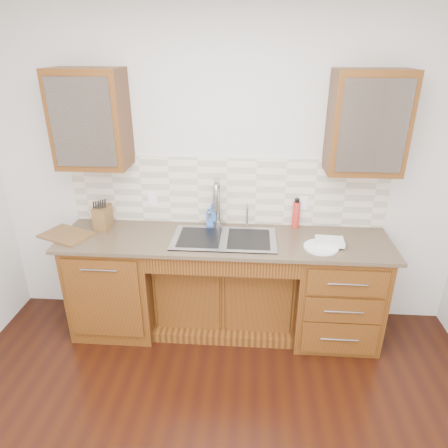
# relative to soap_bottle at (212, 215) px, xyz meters

# --- Properties ---
(wall_back) EXTENTS (4.00, 0.10, 2.70)m
(wall_back) POSITION_rel_soap_bottle_xyz_m (0.12, 0.12, 0.34)
(wall_back) COLOR silver
(wall_back) RESTS_ON ground
(base_cabinet_left) EXTENTS (0.70, 0.62, 0.88)m
(base_cabinet_left) POSITION_rel_soap_bottle_xyz_m (-0.83, -0.24, -0.57)
(base_cabinet_left) COLOR #593014
(base_cabinet_left) RESTS_ON ground
(base_cabinet_center) EXTENTS (1.20, 0.44, 0.70)m
(base_cabinet_center) POSITION_rel_soap_bottle_xyz_m (0.12, -0.15, -0.66)
(base_cabinet_center) COLOR #593014
(base_cabinet_center) RESTS_ON ground
(base_cabinet_right) EXTENTS (0.70, 0.62, 0.88)m
(base_cabinet_right) POSITION_rel_soap_bottle_xyz_m (1.07, -0.24, -0.57)
(base_cabinet_right) COLOR #593014
(base_cabinet_right) RESTS_ON ground
(countertop) EXTENTS (2.70, 0.65, 0.03)m
(countertop) POSITION_rel_soap_bottle_xyz_m (0.12, -0.26, -0.11)
(countertop) COLOR #84705B
(countertop) RESTS_ON base_cabinet_left
(backsplash) EXTENTS (2.70, 0.02, 0.59)m
(backsplash) POSITION_rel_soap_bottle_xyz_m (0.12, 0.05, 0.20)
(backsplash) COLOR beige
(backsplash) RESTS_ON wall_back
(sink) EXTENTS (0.84, 0.46, 0.19)m
(sink) POSITION_rel_soap_bottle_xyz_m (0.12, -0.27, -0.18)
(sink) COLOR #9E9EA5
(sink) RESTS_ON countertop
(faucet) EXTENTS (0.04, 0.04, 0.40)m
(faucet) POSITION_rel_soap_bottle_xyz_m (0.05, -0.04, 0.10)
(faucet) COLOR #999993
(faucet) RESTS_ON countertop
(filter_tap) EXTENTS (0.02, 0.02, 0.24)m
(filter_tap) POSITION_rel_soap_bottle_xyz_m (0.30, -0.03, 0.02)
(filter_tap) COLOR #999993
(filter_tap) RESTS_ON countertop
(upper_cabinet_left) EXTENTS (0.55, 0.34, 0.75)m
(upper_cabinet_left) POSITION_rel_soap_bottle_xyz_m (-0.93, -0.10, 0.82)
(upper_cabinet_left) COLOR #593014
(upper_cabinet_left) RESTS_ON wall_back
(upper_cabinet_right) EXTENTS (0.55, 0.34, 0.75)m
(upper_cabinet_right) POSITION_rel_soap_bottle_xyz_m (1.17, -0.10, 0.82)
(upper_cabinet_right) COLOR #593014
(upper_cabinet_right) RESTS_ON wall_back
(outlet_left) EXTENTS (0.08, 0.01, 0.12)m
(outlet_left) POSITION_rel_soap_bottle_xyz_m (-0.53, 0.04, 0.11)
(outlet_left) COLOR white
(outlet_left) RESTS_ON backsplash
(outlet_right) EXTENTS (0.08, 0.01, 0.12)m
(outlet_right) POSITION_rel_soap_bottle_xyz_m (0.77, 0.04, 0.11)
(outlet_right) COLOR white
(outlet_right) RESTS_ON backsplash
(soap_bottle) EXTENTS (0.10, 0.10, 0.20)m
(soap_bottle) POSITION_rel_soap_bottle_xyz_m (0.00, 0.00, 0.00)
(soap_bottle) COLOR blue
(soap_bottle) RESTS_ON countertop
(water_bottle) EXTENTS (0.07, 0.07, 0.23)m
(water_bottle) POSITION_rel_soap_bottle_xyz_m (0.72, 0.00, 0.02)
(water_bottle) COLOR red
(water_bottle) RESTS_ON countertop
(plate) EXTENTS (0.34, 0.34, 0.01)m
(plate) POSITION_rel_soap_bottle_xyz_m (0.89, -0.37, -0.09)
(plate) COLOR white
(plate) RESTS_ON countertop
(dish_towel) EXTENTS (0.23, 0.17, 0.03)m
(dish_towel) POSITION_rel_soap_bottle_xyz_m (0.96, -0.32, -0.07)
(dish_towel) COLOR silver
(dish_towel) RESTS_ON plate
(knife_block) EXTENTS (0.12, 0.19, 0.20)m
(knife_block) POSITION_rel_soap_bottle_xyz_m (-0.92, -0.13, 0.00)
(knife_block) COLOR brown
(knife_block) RESTS_ON countertop
(cutting_board) EXTENTS (0.47, 0.41, 0.02)m
(cutting_board) POSITION_rel_soap_bottle_xyz_m (-1.18, -0.31, -0.09)
(cutting_board) COLOR olive
(cutting_board) RESTS_ON countertop
(cup_left_a) EXTENTS (0.14, 0.14, 0.09)m
(cup_left_a) POSITION_rel_soap_bottle_xyz_m (-1.04, -0.10, 0.76)
(cup_left_a) COLOR white
(cup_left_a) RESTS_ON upper_cabinet_left
(cup_left_b) EXTENTS (0.12, 0.12, 0.10)m
(cup_left_b) POSITION_rel_soap_bottle_xyz_m (-0.78, -0.10, 0.77)
(cup_left_b) COLOR white
(cup_left_b) RESTS_ON upper_cabinet_left
(cup_right_a) EXTENTS (0.15, 0.15, 0.10)m
(cup_right_a) POSITION_rel_soap_bottle_xyz_m (1.04, -0.10, 0.77)
(cup_right_a) COLOR white
(cup_right_a) RESTS_ON upper_cabinet_right
(cup_right_b) EXTENTS (0.11, 0.11, 0.09)m
(cup_right_b) POSITION_rel_soap_bottle_xyz_m (1.23, -0.10, 0.76)
(cup_right_b) COLOR white
(cup_right_b) RESTS_ON upper_cabinet_right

